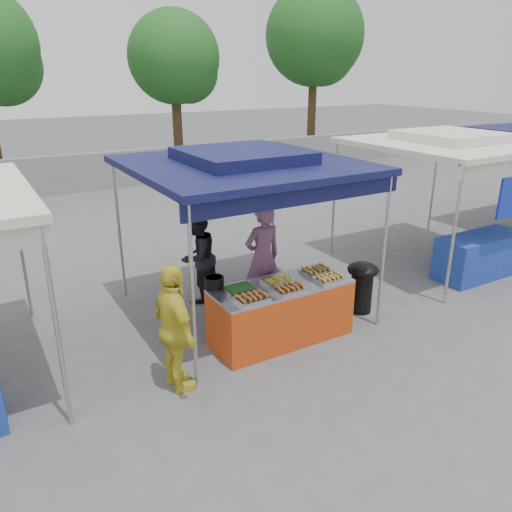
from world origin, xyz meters
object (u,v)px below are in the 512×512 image
vendor_table (281,312)px  customer_person (175,329)px  vendor_woman (263,258)px  helper_man (198,257)px  wok_burner (362,283)px  cooking_pot (214,282)px

vendor_table → customer_person: (-1.73, -0.37, 0.38)m
vendor_woman → customer_person: 2.47m
helper_man → wok_burner: bearing=111.1°
cooking_pot → vendor_woman: bearing=28.8°
vendor_woman → customer_person: vendor_woman is taller
cooking_pot → wok_burner: (2.44, -0.29, -0.44)m
vendor_table → wok_burner: vendor_table is taller
vendor_table → helper_man: helper_man is taller
helper_man → vendor_woman: bearing=105.8°
cooking_pot → vendor_table: bearing=-24.0°
cooking_pot → vendor_woman: size_ratio=0.16×
vendor_table → helper_man: 1.88m
wok_burner → customer_person: 3.37m
wok_burner → vendor_woman: (-1.28, 0.93, 0.37)m
cooking_pot → vendor_woman: (1.16, 0.64, -0.07)m
cooking_pot → wok_burner: cooking_pot is taller
vendor_woman → vendor_table: bearing=73.2°
vendor_table → customer_person: 1.81m
cooking_pot → wok_burner: size_ratio=0.33×
vendor_table → vendor_woman: 1.15m
cooking_pot → helper_man: (0.39, 1.41, -0.16)m
vendor_woman → helper_man: bearing=-44.9°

